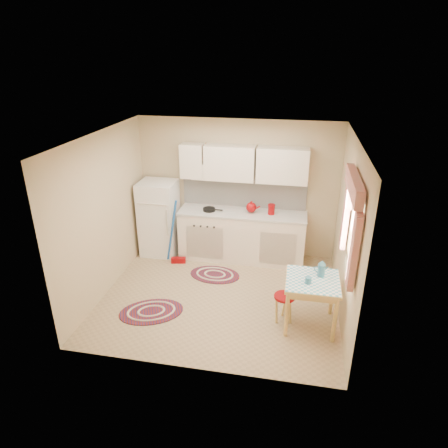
# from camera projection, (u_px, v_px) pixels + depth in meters

# --- Properties ---
(room_shell) EXTENTS (3.64, 3.60, 2.52)m
(room_shell) POSITION_uv_depth(u_px,v_px,m) (233.00, 196.00, 5.85)
(room_shell) COLOR tan
(room_shell) RESTS_ON ground
(fridge) EXTENTS (0.65, 0.60, 1.40)m
(fridge) POSITION_uv_depth(u_px,v_px,m) (159.00, 218.00, 7.39)
(fridge) COLOR white
(fridge) RESTS_ON ground
(broom) EXTENTS (0.30, 0.17, 1.20)m
(broom) POSITION_uv_depth(u_px,v_px,m) (177.00, 233.00, 7.04)
(broom) COLOR #1B55AA
(broom) RESTS_ON ground
(base_cabinets) EXTENTS (2.25, 0.60, 0.88)m
(base_cabinets) POSITION_uv_depth(u_px,v_px,m) (242.00, 236.00, 7.27)
(base_cabinets) COLOR white
(base_cabinets) RESTS_ON ground
(countertop) EXTENTS (2.27, 0.62, 0.04)m
(countertop) POSITION_uv_depth(u_px,v_px,m) (242.00, 213.00, 7.09)
(countertop) COLOR beige
(countertop) RESTS_ON base_cabinets
(frying_pan) EXTENTS (0.22, 0.22, 0.05)m
(frying_pan) POSITION_uv_depth(u_px,v_px,m) (209.00, 209.00, 7.13)
(frying_pan) COLOR black
(frying_pan) RESTS_ON countertop
(red_kettle) EXTENTS (0.21, 0.19, 0.20)m
(red_kettle) POSITION_uv_depth(u_px,v_px,m) (251.00, 207.00, 7.01)
(red_kettle) COLOR #910509
(red_kettle) RESTS_ON countertop
(red_canister) EXTENTS (0.14, 0.14, 0.16)m
(red_canister) POSITION_uv_depth(u_px,v_px,m) (271.00, 210.00, 6.96)
(red_canister) COLOR #910509
(red_canister) RESTS_ON countertop
(table) EXTENTS (0.72, 0.72, 0.72)m
(table) POSITION_uv_depth(u_px,v_px,m) (310.00, 303.00, 5.51)
(table) COLOR #E3C271
(table) RESTS_ON ground
(stool) EXTENTS (0.31, 0.31, 0.42)m
(stool) POSITION_uv_depth(u_px,v_px,m) (284.00, 308.00, 5.65)
(stool) COLOR #910509
(stool) RESTS_ON ground
(coffee_pot) EXTENTS (0.14, 0.13, 0.25)m
(coffee_pot) POSITION_uv_depth(u_px,v_px,m) (322.00, 269.00, 5.40)
(coffee_pot) COLOR #2C6887
(coffee_pot) RESTS_ON table
(mug) EXTENTS (0.09, 0.09, 0.10)m
(mug) POSITION_uv_depth(u_px,v_px,m) (308.00, 281.00, 5.27)
(mug) COLOR #2C6887
(mug) RESTS_ON table
(rug_center) EXTENTS (0.90, 0.64, 0.02)m
(rug_center) POSITION_uv_depth(u_px,v_px,m) (215.00, 275.00, 6.87)
(rug_center) COLOR maroon
(rug_center) RESTS_ON ground
(rug_left) EXTENTS (1.12, 0.95, 0.02)m
(rug_left) POSITION_uv_depth(u_px,v_px,m) (151.00, 312.00, 5.90)
(rug_left) COLOR maroon
(rug_left) RESTS_ON ground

